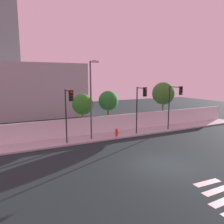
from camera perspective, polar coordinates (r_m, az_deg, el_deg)
name	(u,v)px	position (r m, az deg, el deg)	size (l,w,h in m)	color
ground_plane	(161,165)	(15.94, 12.71, -13.34)	(80.00, 80.00, 0.00)	#1A2727
sidewalk	(110,136)	(22.50, -0.63, -6.26)	(36.00, 2.40, 0.15)	#B0B0B0
perimeter_wall	(104,124)	(23.40, -2.01, -3.21)	(36.00, 0.18, 1.80)	silver
crosswalk_marking	(220,196)	(13.22, 26.42, -18.99)	(2.87, 3.07, 0.01)	silver
traffic_light_left	(69,105)	(18.91, -11.28, 1.80)	(0.35, 1.69, 4.83)	black
traffic_light_center	(175,98)	(24.71, 16.17, 3.44)	(0.46, 1.78, 4.93)	black
traffic_light_right	(141,100)	(22.14, 7.60, 3.03)	(0.36, 1.48, 4.91)	black
street_lamp_curbside	(91,95)	(20.31, -5.41, 4.47)	(0.62, 1.65, 7.34)	#4C4C51
fire_hydrant	(117,132)	(21.99, 1.21, -5.28)	(0.44, 0.26, 0.79)	red
roadside_tree_leftmost	(83,104)	(23.22, -7.71, 2.00)	(2.23, 2.23, 4.33)	brown
roadside_tree_midleft	(108,101)	(24.33, -0.96, 2.91)	(2.20, 2.20, 4.54)	brown
roadside_tree_midright	(163,93)	(28.47, 13.28, 4.73)	(2.84, 2.84, 5.43)	brown
low_building_distant	(33,91)	(35.11, -19.95, 5.29)	(15.47, 6.00, 8.10)	#9D9D9D
tower_on_skyline	(1,24)	(47.82, -26.98, 19.76)	(5.51, 5.00, 31.36)	gray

